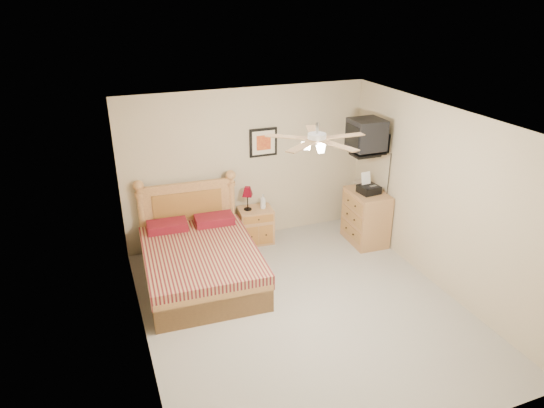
# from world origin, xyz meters

# --- Properties ---
(floor) EXTENTS (4.50, 4.50, 0.00)m
(floor) POSITION_xyz_m (0.00, 0.00, 0.00)
(floor) COLOR gray
(floor) RESTS_ON ground
(ceiling) EXTENTS (4.00, 4.50, 0.04)m
(ceiling) POSITION_xyz_m (0.00, 0.00, 2.50)
(ceiling) COLOR white
(ceiling) RESTS_ON ground
(wall_back) EXTENTS (4.00, 0.04, 2.50)m
(wall_back) POSITION_xyz_m (0.00, 2.25, 1.25)
(wall_back) COLOR #BEAD8C
(wall_back) RESTS_ON ground
(wall_front) EXTENTS (4.00, 0.04, 2.50)m
(wall_front) POSITION_xyz_m (0.00, -2.25, 1.25)
(wall_front) COLOR #BEAD8C
(wall_front) RESTS_ON ground
(wall_left) EXTENTS (0.04, 4.50, 2.50)m
(wall_left) POSITION_xyz_m (-2.00, 0.00, 1.25)
(wall_left) COLOR #BEAD8C
(wall_left) RESTS_ON ground
(wall_right) EXTENTS (0.04, 4.50, 2.50)m
(wall_right) POSITION_xyz_m (2.00, 0.00, 1.25)
(wall_right) COLOR #BEAD8C
(wall_right) RESTS_ON ground
(bed) EXTENTS (1.61, 2.06, 1.28)m
(bed) POSITION_xyz_m (-1.08, 1.12, 0.64)
(bed) COLOR #9F6945
(bed) RESTS_ON ground
(nightstand) EXTENTS (0.58, 0.46, 0.59)m
(nightstand) POSITION_xyz_m (0.04, 2.00, 0.29)
(nightstand) COLOR #AB7049
(nightstand) RESTS_ON ground
(table_lamp) EXTENTS (0.27, 0.27, 0.39)m
(table_lamp) POSITION_xyz_m (-0.08, 2.03, 0.79)
(table_lamp) COLOR #5E020F
(table_lamp) RESTS_ON nightstand
(lotion_bottle) EXTENTS (0.10, 0.10, 0.24)m
(lotion_bottle) POSITION_xyz_m (0.17, 1.99, 0.71)
(lotion_bottle) COLOR silver
(lotion_bottle) RESTS_ON nightstand
(framed_picture) EXTENTS (0.46, 0.04, 0.46)m
(framed_picture) POSITION_xyz_m (0.27, 2.23, 1.62)
(framed_picture) COLOR black
(framed_picture) RESTS_ON wall_back
(dresser) EXTENTS (0.55, 0.77, 0.88)m
(dresser) POSITION_xyz_m (1.73, 1.36, 0.44)
(dresser) COLOR #9E7042
(dresser) RESTS_ON ground
(fax_machine) EXTENTS (0.33, 0.35, 0.32)m
(fax_machine) POSITION_xyz_m (1.72, 1.33, 1.04)
(fax_machine) COLOR black
(fax_machine) RESTS_ON dresser
(magazine_lower) EXTENTS (0.27, 0.32, 0.03)m
(magazine_lower) POSITION_xyz_m (1.72, 1.60, 0.89)
(magazine_lower) COLOR #B9AF96
(magazine_lower) RESTS_ON dresser
(magazine_upper) EXTENTS (0.32, 0.34, 0.02)m
(magazine_upper) POSITION_xyz_m (1.72, 1.61, 0.92)
(magazine_upper) COLOR tan
(magazine_upper) RESTS_ON magazine_lower
(wall_tv) EXTENTS (0.56, 0.46, 0.58)m
(wall_tv) POSITION_xyz_m (1.75, 1.34, 1.81)
(wall_tv) COLOR black
(wall_tv) RESTS_ON wall_right
(ceiling_fan) EXTENTS (1.14, 1.14, 0.28)m
(ceiling_fan) POSITION_xyz_m (0.00, -0.20, 2.36)
(ceiling_fan) COLOR white
(ceiling_fan) RESTS_ON ceiling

